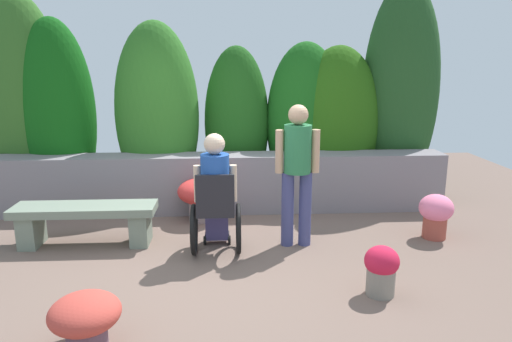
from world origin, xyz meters
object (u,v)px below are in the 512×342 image
object	(u,v)px
flower_pot_terracotta_by_wall	(436,213)
flower_pot_red_accent	(381,268)
person_standing_companion	(297,166)
person_in_wheelchair	(216,198)
stone_bench	(85,218)
flower_pot_small_foreground	(85,317)
flower_pot_purple_near	(201,195)

from	to	relation	value
flower_pot_terracotta_by_wall	flower_pot_red_accent	xyz separation A→B (m)	(-1.08, -1.32, -0.05)
person_standing_companion	person_in_wheelchair	bearing A→B (deg)	-165.13
flower_pot_terracotta_by_wall	stone_bench	bearing A→B (deg)	179.52
flower_pot_small_foreground	stone_bench	bearing A→B (deg)	106.04
flower_pot_purple_near	flower_pot_terracotta_by_wall	world-z (taller)	flower_pot_purple_near
flower_pot_purple_near	flower_pot_terracotta_by_wall	xyz separation A→B (m)	(2.80, -0.80, -0.04)
stone_bench	flower_pot_purple_near	bearing A→B (deg)	25.24
stone_bench	person_in_wheelchair	distance (m)	1.55
flower_pot_red_accent	flower_pot_small_foreground	size ratio (longest dim) A/B	0.89
person_standing_companion	flower_pot_red_accent	world-z (taller)	person_standing_companion
stone_bench	flower_pot_purple_near	world-z (taller)	flower_pot_purple_near
flower_pot_terracotta_by_wall	flower_pot_purple_near	bearing A→B (deg)	164.07
person_in_wheelchair	person_standing_companion	distance (m)	0.96
stone_bench	flower_pot_red_accent	distance (m)	3.28
person_standing_companion	flower_pot_small_foreground	size ratio (longest dim) A/B	3.07
person_in_wheelchair	flower_pot_terracotta_by_wall	size ratio (longest dim) A/B	2.50
stone_bench	person_standing_companion	xyz separation A→B (m)	(2.39, -0.15, 0.61)
flower_pot_terracotta_by_wall	flower_pot_small_foreground	distance (m)	4.01
stone_bench	person_standing_companion	distance (m)	2.47
flower_pot_terracotta_by_wall	person_standing_companion	bearing A→B (deg)	-176.09
person_standing_companion	flower_pot_small_foreground	distance (m)	2.69
person_in_wheelchair	person_standing_companion	xyz separation A→B (m)	(0.90, 0.16, 0.30)
flower_pot_red_accent	person_standing_companion	bearing A→B (deg)	116.23
flower_pot_red_accent	stone_bench	bearing A→B (deg)	155.54
flower_pot_purple_near	stone_bench	bearing A→B (deg)	-148.97
flower_pot_purple_near	flower_pot_red_accent	world-z (taller)	flower_pot_purple_near
person_standing_companion	flower_pot_purple_near	world-z (taller)	person_standing_companion
flower_pot_purple_near	flower_pot_small_foreground	xyz separation A→B (m)	(-0.69, -2.78, -0.10)
flower_pot_red_accent	flower_pot_small_foreground	world-z (taller)	flower_pot_red_accent
person_in_wheelchair	flower_pot_small_foreground	xyz separation A→B (m)	(-0.91, -1.71, -0.38)
stone_bench	flower_pot_terracotta_by_wall	size ratio (longest dim) A/B	2.98
flower_pot_purple_near	flower_pot_small_foreground	size ratio (longest dim) A/B	1.18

